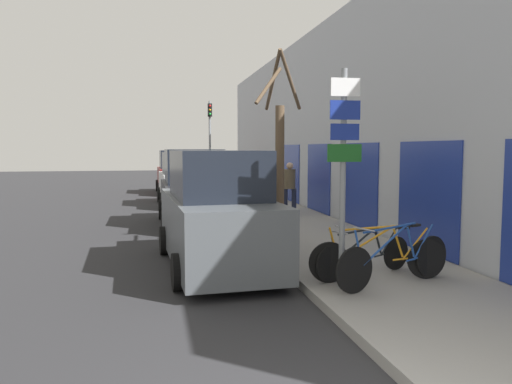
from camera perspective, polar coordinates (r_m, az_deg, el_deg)
The scene contains 14 objects.
ground_plane at distance 14.52m, azimuth -6.29°, elevation -4.22°, with size 80.00×80.00×0.00m, color #28282B.
sidewalk_curb at distance 17.66m, azimuth 1.27°, elevation -2.30°, with size 3.20×32.00×0.15m.
building_facade at distance 17.94m, azimuth 6.85°, elevation 7.82°, with size 0.23×32.00×6.50m.
signpost at distance 7.72m, azimuth 9.95°, elevation 3.09°, with size 0.54×0.11×3.37m.
bicycle_0 at distance 8.27m, azimuth 15.63°, elevation -7.44°, with size 2.31×0.89×0.98m.
bicycle_1 at distance 8.47m, azimuth 13.82°, elevation -7.24°, with size 2.34×0.44×0.92m.
bicycle_2 at distance 8.74m, azimuth 12.35°, elevation -7.05°, with size 2.01×0.85×0.83m.
parked_car_0 at distance 9.67m, azimuth -4.52°, elevation -2.67°, with size 2.17×4.75×2.28m.
parked_car_1 at distance 15.24m, azimuth -7.21°, elevation 0.09°, with size 2.05×4.33×2.29m.
parked_car_2 at distance 20.68m, azimuth -8.21°, elevation 1.24°, with size 2.19×4.19×2.17m.
parked_car_3 at distance 26.33m, azimuth -9.10°, elevation 2.06°, with size 2.11×4.29×2.23m.
pedestrian_near at distance 16.74m, azimuth 3.87°, elevation 0.92°, with size 0.44×0.38×1.70m.
street_tree at distance 11.19m, azimuth 2.69°, elevation 3.81°, with size 1.39×1.55×4.36m.
traffic_light at distance 24.89m, azimuth -5.29°, elevation 6.62°, with size 0.20×0.30×4.50m.
Camera 1 is at (-1.33, -3.07, 2.32)m, focal length 35.00 mm.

